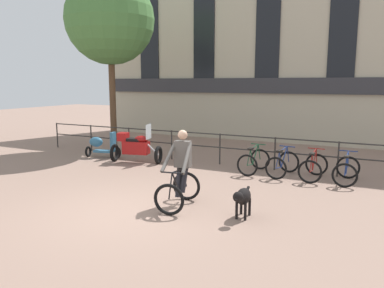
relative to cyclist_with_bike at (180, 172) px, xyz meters
The scene contains 12 objects.
ground_plane 1.41m from the cyclist_with_bike, 136.32° to the right, with size 60.00×60.00×0.00m, color #8E7060.
canal_railing 4.47m from the cyclist_with_bike, 101.02° to the left, with size 15.05×0.05×1.05m.
building_facade 10.87m from the cyclist_with_bike, 94.80° to the left, with size 18.00×0.72×9.00m.
cyclist_with_bike is the anchor object (origin of this frame).
dog 1.56m from the cyclist_with_bike, ahead, with size 0.30×0.92×0.64m.
parked_motorcycle 4.87m from the cyclist_with_bike, 136.90° to the left, with size 1.83×0.98×1.35m.
parked_bicycle_near_lamp 3.79m from the cyclist_with_bike, 81.69° to the left, with size 0.74×1.16×0.86m.
parked_bicycle_mid_left 4.01m from the cyclist_with_bike, 69.10° to the left, with size 0.80×1.19×0.86m.
parked_bicycle_mid_right 4.40m from the cyclist_with_bike, 58.28° to the left, with size 0.68×1.12×0.86m.
parked_bicycle_far_end 4.92m from the cyclist_with_bike, 49.50° to the left, with size 0.66×1.11×0.86m.
parked_scooter 6.26m from the cyclist_with_bike, 146.07° to the left, with size 1.34×0.68×0.96m.
tree_canalside_left 9.22m from the cyclist_with_bike, 138.76° to the left, with size 3.58×3.58×7.03m.
Camera 1 is at (4.74, -6.33, 2.75)m, focal length 35.00 mm.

